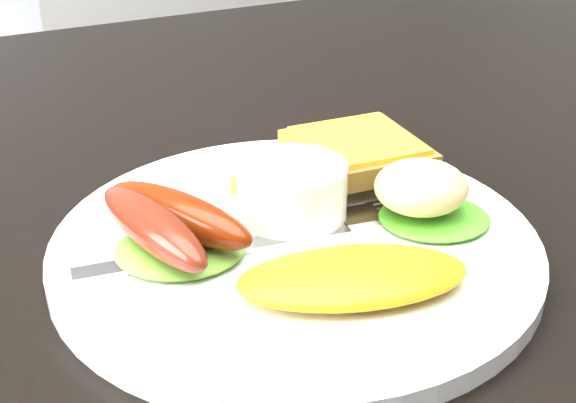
{
  "coord_description": "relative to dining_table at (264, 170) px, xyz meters",
  "views": [
    {
      "loc": [
        -0.23,
        -0.52,
        1.0
      ],
      "look_at": [
        -0.05,
        -0.14,
        0.78
      ],
      "focal_mm": 50.0,
      "sensor_mm": 36.0,
      "label": 1
    }
  ],
  "objects": [
    {
      "name": "dining_table",
      "position": [
        0.0,
        0.0,
        0.0
      ],
      "size": [
        1.2,
        0.8,
        0.04
      ],
      "primitive_type": "cube",
      "color": "black",
      "rests_on": "ground"
    },
    {
      "name": "plate",
      "position": [
        -0.05,
        -0.15,
        0.03
      ],
      "size": [
        0.29,
        0.29,
        0.01
      ],
      "primitive_type": "cylinder",
      "color": "white",
      "rests_on": "dining_table"
    },
    {
      "name": "lettuce_left",
      "position": [
        -0.12,
        -0.14,
        0.04
      ],
      "size": [
        0.09,
        0.09,
        0.01
      ],
      "primitive_type": "ellipsoid",
      "rotation": [
        0.0,
        0.0,
        -0.3
      ],
      "color": "#3E8B2B",
      "rests_on": "plate"
    },
    {
      "name": "lettuce_right",
      "position": [
        0.04,
        -0.17,
        0.04
      ],
      "size": [
        0.09,
        0.08,
        0.01
      ],
      "primitive_type": "ellipsoid",
      "rotation": [
        0.0,
        0.0,
        -0.37
      ],
      "color": "#34971D",
      "rests_on": "plate"
    },
    {
      "name": "omelette",
      "position": [
        -0.05,
        -0.22,
        0.04
      ],
      "size": [
        0.14,
        0.09,
        0.02
      ],
      "primitive_type": "ellipsoid",
      "rotation": [
        0.0,
        0.0,
        -0.29
      ],
      "color": "yellow",
      "rests_on": "plate"
    },
    {
      "name": "sausage_a",
      "position": [
        -0.13,
        -0.14,
        0.05
      ],
      "size": [
        0.05,
        0.11,
        0.03
      ],
      "primitive_type": "ellipsoid",
      "rotation": [
        0.0,
        0.0,
        0.21
      ],
      "color": "maroon",
      "rests_on": "lettuce_left"
    },
    {
      "name": "sausage_b",
      "position": [
        -0.11,
        -0.13,
        0.05
      ],
      "size": [
        0.07,
        0.11,
        0.03
      ],
      "primitive_type": "ellipsoid",
      "rotation": [
        0.0,
        0.0,
        0.48
      ],
      "color": "#6D1E02",
      "rests_on": "lettuce_left"
    },
    {
      "name": "ramekin",
      "position": [
        -0.04,
        -0.13,
        0.05
      ],
      "size": [
        0.07,
        0.07,
        0.04
      ],
      "primitive_type": "cylinder",
      "rotation": [
        0.0,
        0.0,
        0.0
      ],
      "color": "white",
      "rests_on": "plate"
    },
    {
      "name": "toast_a",
      "position": [
        -0.02,
        -0.09,
        0.04
      ],
      "size": [
        0.09,
        0.09,
        0.01
      ],
      "primitive_type": "cube",
      "rotation": [
        0.0,
        0.0,
        0.57
      ],
      "color": "olive",
      "rests_on": "plate"
    },
    {
      "name": "toast_b",
      "position": [
        0.02,
        -0.1,
        0.05
      ],
      "size": [
        0.09,
        0.09,
        0.01
      ],
      "primitive_type": "cube",
      "rotation": [
        0.0,
        0.0,
        -0.05
      ],
      "color": "brown",
      "rests_on": "toast_a"
    },
    {
      "name": "potato_salad",
      "position": [
        0.03,
        -0.17,
        0.06
      ],
      "size": [
        0.07,
        0.07,
        0.03
      ],
      "primitive_type": "ellipsoid",
      "rotation": [
        0.0,
        0.0,
        -0.32
      ],
      "color": "#F0ECB2",
      "rests_on": "lettuce_right"
    },
    {
      "name": "fork",
      "position": [
        -0.1,
        -0.15,
        0.03
      ],
      "size": [
        0.16,
        0.03,
        0.0
      ],
      "primitive_type": "cube",
      "rotation": [
        0.0,
        0.0,
        -0.12
      ],
      "color": "#ADAFB7",
      "rests_on": "plate"
    }
  ]
}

